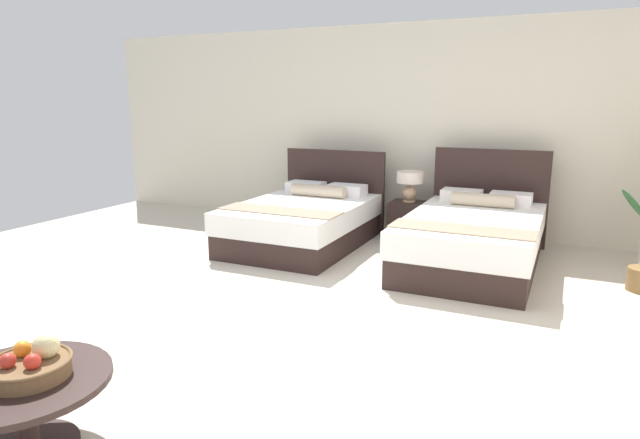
# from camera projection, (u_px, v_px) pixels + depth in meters

# --- Properties ---
(ground_plane) EXTENTS (10.04, 10.36, 0.02)m
(ground_plane) POSITION_uv_depth(u_px,v_px,m) (306.00, 315.00, 4.57)
(ground_plane) COLOR beige
(wall_back) EXTENTS (10.04, 0.12, 2.73)m
(wall_back) POSITION_uv_depth(u_px,v_px,m) (419.00, 129.00, 7.26)
(wall_back) COLOR beige
(wall_back) RESTS_ON ground
(bed_near_window) EXTENTS (1.42, 2.04, 1.09)m
(bed_near_window) POSITION_uv_depth(u_px,v_px,m) (304.00, 221.00, 6.67)
(bed_near_window) COLOR black
(bed_near_window) RESTS_ON ground
(bed_near_corner) EXTENTS (1.36, 2.22, 1.17)m
(bed_near_corner) POSITION_uv_depth(u_px,v_px,m) (474.00, 237.00, 5.83)
(bed_near_corner) COLOR black
(bed_near_corner) RESTS_ON ground
(nightstand) EXTENTS (0.45, 0.42, 0.48)m
(nightstand) POSITION_uv_depth(u_px,v_px,m) (408.00, 220.00, 6.99)
(nightstand) COLOR black
(nightstand) RESTS_ON ground
(table_lamp) EXTENTS (0.34, 0.34, 0.39)m
(table_lamp) POSITION_uv_depth(u_px,v_px,m) (410.00, 182.00, 6.90)
(table_lamp) COLOR tan
(table_lamp) RESTS_ON nightstand
(coffee_table) EXTENTS (0.86, 0.86, 0.40)m
(coffee_table) POSITION_uv_depth(u_px,v_px,m) (23.00, 397.00, 2.73)
(coffee_table) COLOR black
(coffee_table) RESTS_ON ground
(fruit_bowl) EXTENTS (0.41, 0.41, 0.21)m
(fruit_bowl) POSITION_uv_depth(u_px,v_px,m) (30.00, 364.00, 2.71)
(fruit_bowl) COLOR brown
(fruit_bowl) RESTS_ON coffee_table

